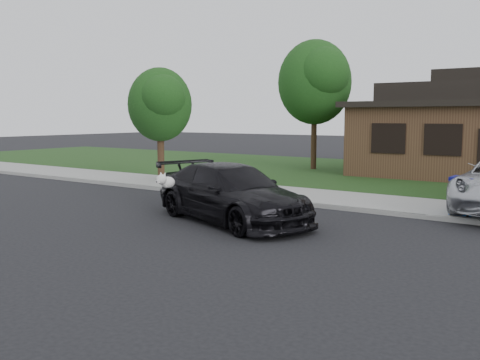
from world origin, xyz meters
The scene contains 8 objects.
ground centered at (0.00, 0.00, 0.00)m, with size 120.00×120.00×0.00m, color black.
sidewalk centered at (0.00, 5.00, 0.06)m, with size 60.00×3.00×0.12m, color gray.
curb centered at (0.00, 3.50, 0.06)m, with size 60.00×0.12×0.12m, color gray.
lawn centered at (0.00, 13.00, 0.07)m, with size 60.00×13.00×0.13m, color #193814.
sedan centered at (-0.36, 0.28, 0.75)m, with size 5.58×3.72×1.50m.
recycling_bin centered at (4.53, 4.06, 0.64)m, with size 0.64×0.67×1.03m.
tree_0 centered at (-4.34, 12.88, 4.48)m, with size 3.78×3.60×6.34m.
tree_2 centered at (-7.38, 5.11, 3.27)m, with size 2.73×2.60×4.59m.
Camera 1 is at (7.73, -10.90, 2.74)m, focal length 40.00 mm.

